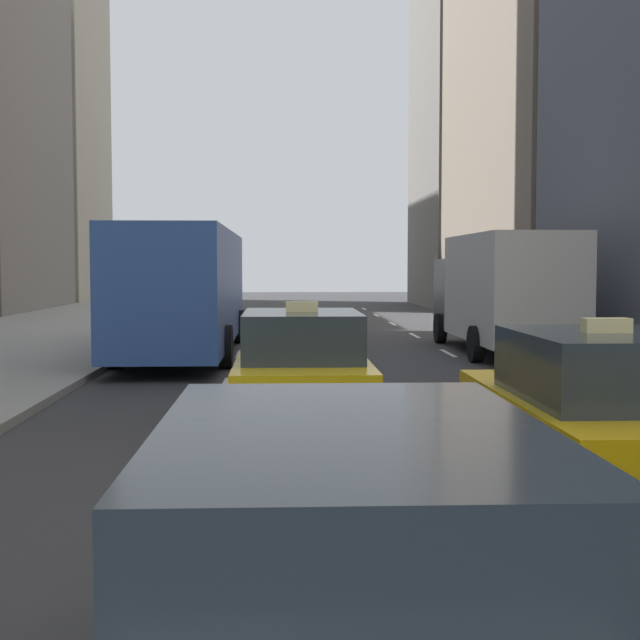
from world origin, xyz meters
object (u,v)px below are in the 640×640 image
object	(u,v)px
taxi_lead	(597,418)
city_bus	(185,287)
box_truck	(501,290)
sedan_black_near	(347,605)
taxi_second	(302,372)

from	to	relation	value
taxi_lead	city_bus	size ratio (longest dim) A/B	0.38
box_truck	sedan_black_near	bearing A→B (deg)	-105.87
taxi_second	box_truck	world-z (taller)	box_truck
taxi_lead	taxi_second	bearing A→B (deg)	125.64
city_bus	sedan_black_near	bearing A→B (deg)	-81.91
taxi_second	box_truck	size ratio (longest dim) A/B	0.52
box_truck	taxi_second	bearing A→B (deg)	-116.72
taxi_second	box_truck	bearing A→B (deg)	63.28
taxi_lead	sedan_black_near	xyz separation A→B (m)	(-2.80, -4.67, -0.00)
taxi_lead	sedan_black_near	distance (m)	5.44
sedan_black_near	box_truck	size ratio (longest dim) A/B	0.57
sedan_black_near	box_truck	bearing A→B (deg)	74.13
city_bus	taxi_second	bearing A→B (deg)	-75.91
taxi_lead	sedan_black_near	bearing A→B (deg)	-120.96
taxi_lead	taxi_second	xyz separation A→B (m)	(-2.80, 3.91, 0.00)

